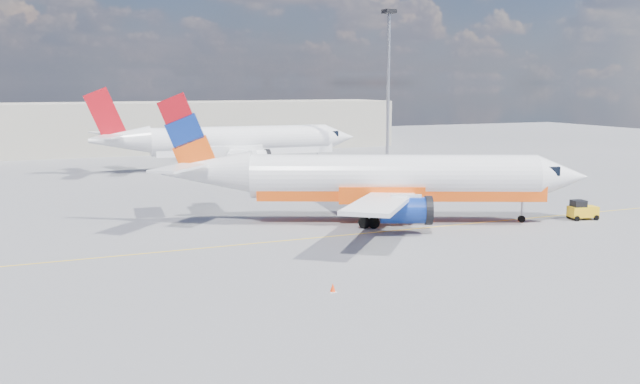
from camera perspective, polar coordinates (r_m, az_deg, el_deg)
name	(u,v)px	position (r m, az deg, el deg)	size (l,w,h in m)	color
ground	(359,244)	(49.91, 3.13, -4.17)	(240.00, 240.00, 0.00)	slate
taxi_line	(341,235)	(52.55, 1.68, -3.49)	(70.00, 0.15, 0.01)	yellow
terminal_main	(188,126)	(121.75, -10.54, 5.22)	(70.00, 14.00, 8.00)	#B3AC9A
main_jet	(380,179)	(57.16, 4.82, 1.02)	(33.97, 25.57, 10.47)	white
second_jet	(233,142)	(93.27, -6.99, 4.00)	(35.22, 27.81, 10.67)	white
gse_tug	(582,210)	(62.37, 20.23, -1.38)	(2.47, 1.83, 1.61)	black
traffic_cone	(333,288)	(38.57, 1.03, -7.67)	(0.35, 0.35, 0.49)	white
floodlight_mast	(388,74)	(93.57, 5.49, 9.35)	(1.49, 1.49, 20.39)	#9D9DA5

